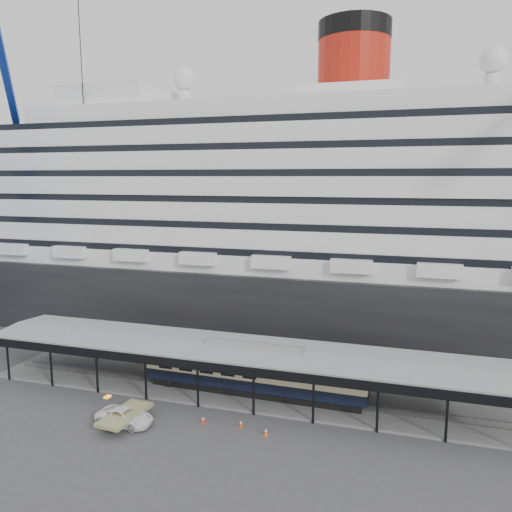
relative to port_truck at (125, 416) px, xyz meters
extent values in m
plane|color=#3B3B3E|center=(7.94, 4.35, -0.75)|extent=(200.00, 200.00, 0.00)
cube|color=black|center=(7.94, 36.35, 4.25)|extent=(130.00, 30.00, 10.00)
cylinder|color=#AA1B0D|center=(15.94, 36.35, 36.65)|extent=(10.00, 10.00, 9.00)
cylinder|color=black|center=(15.94, 36.35, 41.90)|extent=(10.10, 10.10, 2.50)
sphere|color=silver|center=(-10.06, 36.35, 36.95)|extent=(3.60, 3.60, 3.60)
sphere|color=silver|center=(33.94, 36.35, 36.95)|extent=(3.60, 3.60, 3.60)
cube|color=slate|center=(7.94, 9.35, -0.63)|extent=(56.00, 8.00, 0.24)
cube|color=slate|center=(7.94, 8.63, -0.47)|extent=(54.00, 0.08, 0.10)
cube|color=slate|center=(7.94, 10.07, -0.47)|extent=(54.00, 0.08, 0.10)
cube|color=black|center=(7.94, 4.85, 3.70)|extent=(56.00, 0.18, 0.90)
cube|color=black|center=(7.94, 13.85, 3.70)|extent=(56.00, 0.18, 0.90)
cube|color=slate|center=(7.94, 9.35, 4.43)|extent=(56.00, 9.00, 0.24)
cube|color=#1637A8|center=(-29.67, 20.23, 38.45)|extent=(12.92, 17.86, 16.80)
cylinder|color=black|center=(-21.28, 26.11, 22.85)|extent=(0.12, 0.12, 47.21)
imported|color=white|center=(0.00, 0.00, 0.00)|extent=(5.61, 2.96, 1.50)
cube|color=black|center=(9.59, 9.35, -0.14)|extent=(22.51, 3.04, 0.75)
cube|color=black|center=(9.59, 9.35, 0.83)|extent=(23.59, 3.49, 1.18)
cube|color=beige|center=(9.59, 9.35, 2.11)|extent=(23.59, 3.53, 1.39)
cube|color=black|center=(9.59, 9.35, 3.02)|extent=(23.59, 3.49, 0.43)
cube|color=red|center=(6.86, 2.22, -0.74)|extent=(0.43, 0.43, 0.03)
cone|color=red|center=(6.86, 2.22, -0.38)|extent=(0.36, 0.36, 0.71)
cylinder|color=white|center=(6.86, 2.22, -0.31)|extent=(0.23, 0.23, 0.14)
cube|color=#D04C0B|center=(10.42, 2.63, -0.74)|extent=(0.47, 0.47, 0.03)
cone|color=#D04C0B|center=(10.42, 2.63, -0.39)|extent=(0.40, 0.40, 0.68)
cylinder|color=white|center=(10.42, 2.63, -0.33)|extent=(0.22, 0.22, 0.13)
cube|color=#F2590D|center=(13.04, 1.83, -0.74)|extent=(0.40, 0.40, 0.03)
cone|color=#F2590D|center=(13.04, 1.83, -0.39)|extent=(0.33, 0.33, 0.69)
cylinder|color=white|center=(13.04, 1.83, -0.32)|extent=(0.22, 0.22, 0.13)
camera|label=1|loc=(24.16, -37.72, 21.85)|focal=35.00mm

